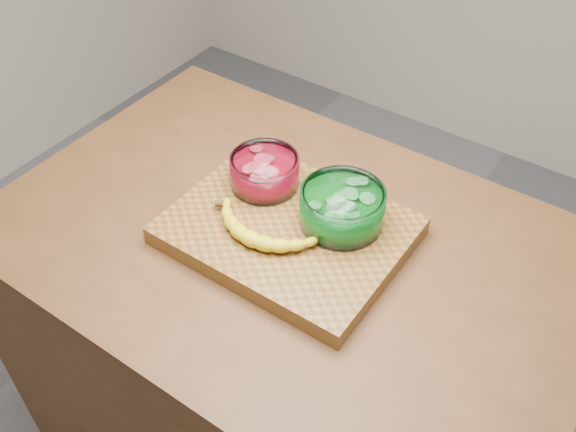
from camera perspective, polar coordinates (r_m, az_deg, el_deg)
The scene contains 5 objects.
counter at distance 1.64m, azimuth -0.00°, elevation -13.05°, with size 1.20×0.80×0.90m, color #502F18.
cutting_board at distance 1.28m, azimuth -0.00°, elevation -1.31°, with size 0.45×0.35×0.04m, color brown.
bowl_red at distance 1.33m, azimuth -2.09°, elevation 3.95°, with size 0.14×0.14×0.07m.
bowl_green at distance 1.24m, azimuth 4.82°, elevation 0.72°, with size 0.17×0.17×0.08m.
banana at distance 1.23m, azimuth -2.56°, elevation -1.23°, with size 0.25×0.11×0.04m, color gold, non-canonical shape.
Camera 1 is at (0.52, -0.74, 1.82)m, focal length 40.00 mm.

